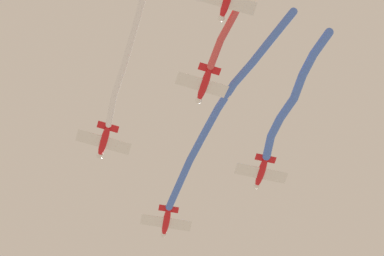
# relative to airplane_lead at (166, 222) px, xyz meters

# --- Properties ---
(airplane_lead) EXTENTS (5.21, 5.05, 1.49)m
(airplane_lead) POSITION_rel_airplane_lead_xyz_m (0.00, 0.00, 0.00)
(airplane_lead) COLOR red
(smoke_trail_lead) EXTENTS (11.99, 24.35, 1.84)m
(smoke_trail_lead) POSITION_rel_airplane_lead_xyz_m (7.68, 13.05, -0.19)
(smoke_trail_lead) COLOR #4C75DB
(airplane_left_wing) EXTENTS (5.56, 4.76, 1.49)m
(airplane_left_wing) POSITION_rel_airplane_lead_xyz_m (12.50, 1.11, -0.40)
(airplane_left_wing) COLOR red
(smoke_trail_left_wing) EXTENTS (16.89, 22.27, 1.50)m
(smoke_trail_left_wing) POSITION_rel_airplane_lead_xyz_m (21.85, 13.67, -0.27)
(smoke_trail_left_wing) COLOR white
(airplane_right_wing) EXTENTS (5.35, 4.88, 1.49)m
(airplane_right_wing) POSITION_rel_airplane_lead_xyz_m (-1.12, 12.49, 0.30)
(airplane_right_wing) COLOR red
(smoke_trail_right_wing) EXTENTS (9.15, 13.63, 1.59)m
(smoke_trail_right_wing) POSITION_rel_airplane_lead_xyz_m (4.68, 20.24, 0.10)
(smoke_trail_right_wing) COLOR #4C75DB
(airplane_slot) EXTENTS (5.55, 4.77, 1.49)m
(airplane_slot) POSITION_rel_airplane_lead_xyz_m (11.38, 13.60, -0.20)
(airplane_slot) COLOR red
(airplane_trail) EXTENTS (5.46, 4.82, 1.49)m
(airplane_trail) POSITION_rel_airplane_lead_xyz_m (17.06, 20.41, 0.40)
(airplane_trail) COLOR red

